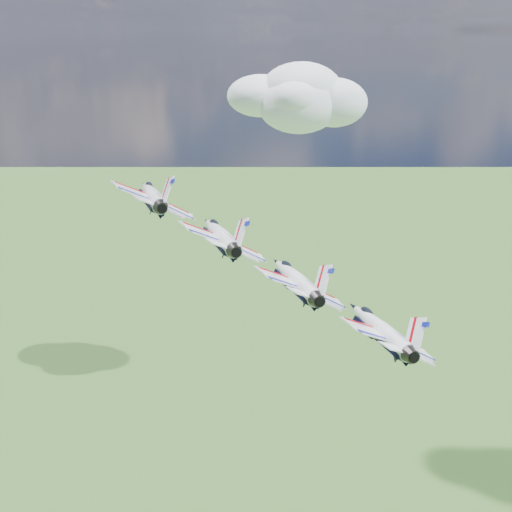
{
  "coord_description": "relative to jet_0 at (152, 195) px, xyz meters",
  "views": [
    {
      "loc": [
        -7.64,
        -82.17,
        184.02
      ],
      "look_at": [
        4.58,
        -4.45,
        158.99
      ],
      "focal_mm": 50.0,
      "sensor_mm": 36.0,
      "label": 1
    }
  ],
  "objects": [
    {
      "name": "jet_0",
      "position": [
        0.0,
        0.0,
        0.0
      ],
      "size": [
        13.44,
        16.87,
        8.8
      ],
      "primitive_type": null,
      "rotation": [
        0.0,
        0.47,
        0.14
      ],
      "color": "white"
    },
    {
      "name": "jet_3",
      "position": [
        23.17,
        -21.45,
        -10.53
      ],
      "size": [
        13.44,
        16.87,
        8.8
      ],
      "primitive_type": null,
      "rotation": [
        0.0,
        0.47,
        0.14
      ],
      "color": "silver"
    },
    {
      "name": "jet_2",
      "position": [
        15.45,
        -14.3,
        -7.02
      ],
      "size": [
        13.44,
        16.87,
        8.8
      ],
      "primitive_type": null,
      "rotation": [
        0.0,
        0.47,
        0.14
      ],
      "color": "white"
    },
    {
      "name": "jet_1",
      "position": [
        7.72,
        -7.15,
        -3.51
      ],
      "size": [
        13.44,
        16.87,
        8.8
      ],
      "primitive_type": null,
      "rotation": [
        0.0,
        0.47,
        0.14
      ],
      "color": "white"
    },
    {
      "name": "cloud_far",
      "position": [
        65.07,
        224.11,
        -6.93
      ],
      "size": [
        63.17,
        49.63,
        24.82
      ],
      "primitive_type": "ellipsoid",
      "color": "white"
    }
  ]
}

